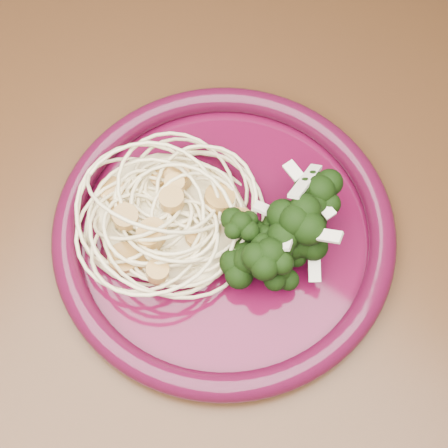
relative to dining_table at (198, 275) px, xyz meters
name	(u,v)px	position (x,y,z in m)	size (l,w,h in m)	color
dining_table	(198,275)	(0.00, 0.00, 0.00)	(1.20, 0.80, 0.75)	#472814
dinner_plate	(224,229)	(0.02, 0.01, 0.11)	(0.38, 0.38, 0.02)	#44071F
spaghetti_pile	(171,211)	(-0.02, 0.00, 0.12)	(0.14, 0.12, 0.03)	beige
scallop_cluster	(167,190)	(-0.02, 0.00, 0.16)	(0.12, 0.12, 0.04)	tan
broccoli_pile	(291,233)	(0.07, 0.04, 0.13)	(0.09, 0.14, 0.05)	black
onion_garnish	(295,216)	(0.07, 0.04, 0.16)	(0.06, 0.09, 0.05)	beige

